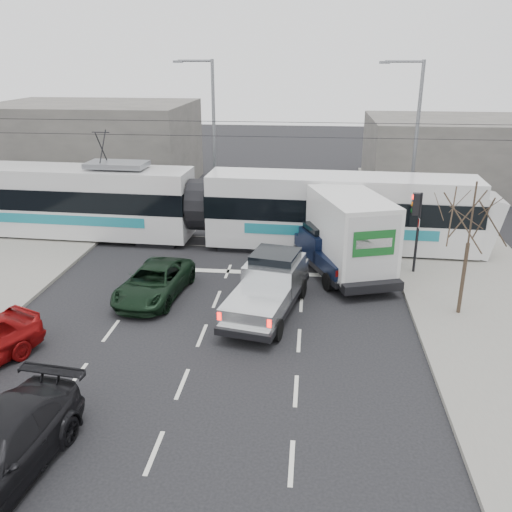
# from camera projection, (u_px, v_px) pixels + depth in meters

# --- Properties ---
(ground) EXTENTS (120.00, 120.00, 0.00)m
(ground) POSITION_uv_depth(u_px,v_px,m) (250.00, 338.00, 18.83)
(ground) COLOR black
(ground) RESTS_ON ground
(rails) EXTENTS (60.00, 1.60, 0.03)m
(rails) POSITION_uv_depth(u_px,v_px,m) (272.00, 244.00, 28.14)
(rails) COLOR #33302D
(rails) RESTS_ON ground
(building_left) EXTENTS (14.00, 10.00, 6.00)m
(building_left) POSITION_uv_depth(u_px,v_px,m) (95.00, 145.00, 39.64)
(building_left) COLOR slate
(building_left) RESTS_ON ground
(building_right) EXTENTS (12.00, 10.00, 5.00)m
(building_right) POSITION_uv_depth(u_px,v_px,m) (452.00, 154.00, 39.14)
(building_right) COLOR slate
(building_right) RESTS_ON ground
(bare_tree) EXTENTS (2.40, 2.40, 5.00)m
(bare_tree) POSITION_uv_depth(u_px,v_px,m) (472.00, 219.00, 19.09)
(bare_tree) COLOR #47382B
(bare_tree) RESTS_ON ground
(traffic_signal) EXTENTS (0.44, 0.44, 3.60)m
(traffic_signal) POSITION_uv_depth(u_px,v_px,m) (416.00, 216.00, 23.29)
(traffic_signal) COLOR black
(traffic_signal) RESTS_ON ground
(street_lamp_near) EXTENTS (2.38, 0.25, 9.00)m
(street_lamp_near) POSITION_uv_depth(u_px,v_px,m) (413.00, 136.00, 29.37)
(street_lamp_near) COLOR slate
(street_lamp_near) RESTS_ON ground
(street_lamp_far) EXTENTS (2.38, 0.25, 9.00)m
(street_lamp_far) POSITION_uv_depth(u_px,v_px,m) (211.00, 128.00, 32.35)
(street_lamp_far) COLOR slate
(street_lamp_far) RESTS_ON ground
(catenary) EXTENTS (60.00, 0.20, 7.00)m
(catenary) POSITION_uv_depth(u_px,v_px,m) (273.00, 170.00, 26.78)
(catenary) COLOR black
(catenary) RESTS_ON ground
(tram) EXTENTS (27.47, 3.87, 5.59)m
(tram) POSITION_uv_depth(u_px,v_px,m) (199.00, 206.00, 27.69)
(tram) COLOR silver
(tram) RESTS_ON ground
(silver_pickup) EXTENTS (3.10, 6.07, 2.10)m
(silver_pickup) POSITION_uv_depth(u_px,v_px,m) (270.00, 285.00, 20.55)
(silver_pickup) COLOR black
(silver_pickup) RESTS_ON ground
(box_truck) EXTENTS (4.61, 7.67, 3.63)m
(box_truck) POSITION_uv_depth(u_px,v_px,m) (345.00, 233.00, 24.11)
(box_truck) COLOR black
(box_truck) RESTS_ON ground
(navy_pickup) EXTENTS (3.51, 5.18, 2.05)m
(navy_pickup) POSITION_uv_depth(u_px,v_px,m) (329.00, 251.00, 24.16)
(navy_pickup) COLOR black
(navy_pickup) RESTS_ON ground
(green_car) EXTENTS (2.65, 4.89, 1.30)m
(green_car) POSITION_uv_depth(u_px,v_px,m) (154.00, 282.00, 21.78)
(green_car) COLOR black
(green_car) RESTS_ON ground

